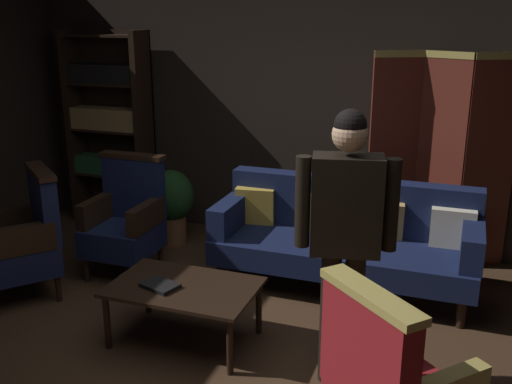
{
  "coord_description": "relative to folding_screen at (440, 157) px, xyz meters",
  "views": [
    {
      "loc": [
        1.39,
        -3.03,
        2.19
      ],
      "look_at": [
        0.0,
        0.8,
        0.95
      ],
      "focal_mm": 40.93,
      "sensor_mm": 36.0,
      "label": 1
    }
  ],
  "objects": [
    {
      "name": "back_wall",
      "position": [
        -1.21,
        0.19,
        0.41
      ],
      "size": [
        7.2,
        0.1,
        2.8
      ],
      "primitive_type": "cube",
      "color": "black",
      "rests_on": "ground_plane"
    },
    {
      "name": "coffee_table",
      "position": [
        -1.52,
        -2.05,
        -0.61
      ],
      "size": [
        1.0,
        0.64,
        0.42
      ],
      "color": "black",
      "rests_on": "ground_plane"
    },
    {
      "name": "potted_plant",
      "position": [
        -2.47,
        -0.42,
        -0.56
      ],
      "size": [
        0.45,
        0.45,
        0.74
      ],
      "color": "brown",
      "rests_on": "ground_plane"
    },
    {
      "name": "velvet_couch",
      "position": [
        -0.66,
        -0.8,
        -0.53
      ],
      "size": [
        2.12,
        0.78,
        0.88
      ],
      "color": "black",
      "rests_on": "ground_plane"
    },
    {
      "name": "armchair_wing_left",
      "position": [
        -3.02,
        -1.85,
        -0.5
      ],
      "size": [
        0.81,
        0.81,
        1.04
      ],
      "color": "black",
      "rests_on": "ground_plane"
    },
    {
      "name": "book_black_cloth",
      "position": [
        -1.66,
        -2.13,
        -0.55
      ],
      "size": [
        0.28,
        0.23,
        0.03
      ],
      "primitive_type": "cube",
      "rotation": [
        0.0,
        0.0,
        -0.3
      ],
      "color": "black",
      "rests_on": "coffee_table"
    },
    {
      "name": "standing_figure",
      "position": [
        -0.41,
        -2.14,
        0.04
      ],
      "size": [
        0.58,
        0.29,
        1.7
      ],
      "color": "black",
      "rests_on": "ground_plane"
    },
    {
      "name": "folding_screen",
      "position": [
        0.0,
        0.0,
        0.0
      ],
      "size": [
        1.24,
        0.25,
        1.9
      ],
      "color": "#5B2319",
      "rests_on": "ground_plane"
    },
    {
      "name": "ground_plane",
      "position": [
        -1.21,
        -2.26,
        -0.99
      ],
      "size": [
        10.0,
        10.0,
        0.0
      ],
      "primitive_type": "plane",
      "color": "#3D2819"
    },
    {
      "name": "bookshelf",
      "position": [
        -3.36,
        -0.06,
        0.09
      ],
      "size": [
        0.9,
        0.32,
        2.05
      ],
      "color": "black",
      "rests_on": "ground_plane"
    },
    {
      "name": "armchair_wing_right",
      "position": [
        -2.51,
        -1.19,
        -0.5
      ],
      "size": [
        0.6,
        0.58,
        1.04
      ],
      "color": "black",
      "rests_on": "ground_plane"
    }
  ]
}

